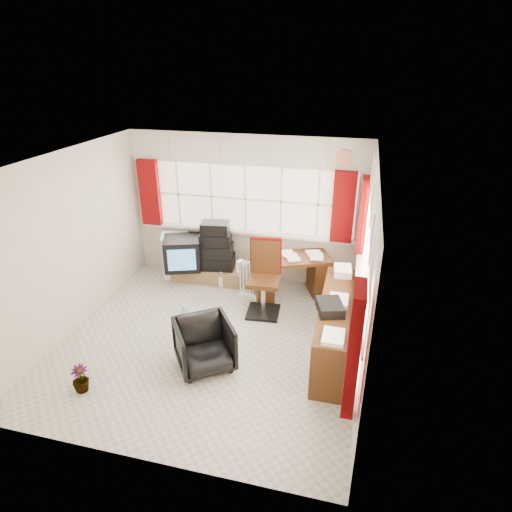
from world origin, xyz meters
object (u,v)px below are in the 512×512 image
Objects in this scene: desk_lamp at (277,244)px; credenza at (338,326)px; desk at (292,274)px; tv_bench at (213,273)px; radiator at (252,283)px; mini_fridge at (176,255)px; office_chair at (204,345)px; task_chair at (265,274)px; crt_tv at (183,253)px.

desk_lamp is 1.66m from credenza.
desk reaches higher than tv_bench.
radiator is 1.56m from mini_fridge.
office_chair reaches higher than radiator.
credenza is (1.60, 0.71, 0.07)m from office_chair.
task_chair is 1.42m from tv_bench.
crt_tv is (-0.48, -0.14, 0.40)m from tv_bench.
credenza is at bearing -33.70° from tv_bench.
desk is 2.23× the size of radiator.
tv_bench is (-0.68, 2.23, -0.19)m from office_chair.
office_chair is (-0.76, -2.04, -0.07)m from desk.
office_chair is 2.65m from mini_fridge.
credenza is (1.17, -0.78, -0.23)m from task_chair.
radiator is 0.30× the size of credenza.
crt_tv reaches higher than radiator.
crt_tv is at bearing 159.54° from task_chair.
task_chair is 1.96× the size of radiator.
office_chair is at bearing -156.14° from credenza.
crt_tv is 0.31m from mini_fridge.
tv_bench is (-2.28, 1.52, -0.26)m from credenza.
desk is 0.68m from task_chair.
crt_tv is at bearing 178.67° from desk.
office_chair is at bearing -60.98° from crt_tv.
desk_lamp reaches higher than radiator.
office_chair is (-0.43, -1.49, -0.30)m from task_chair.
desk is 1.14× the size of task_chair.
radiator is 0.79× the size of crt_tv.
mini_fridge is at bearing 86.10° from office_chair.
task_chair reaches higher than credenza.
mini_fridge is at bearing 173.86° from desk.
crt_tv is at bearing 171.92° from desk_lamp.
task_chair is 1.68× the size of office_chair.
office_chair is 1.75m from credenza.
desk is at bearing 34.77° from office_chair.
credenza is at bearing -26.52° from crt_tv.
task_chair is 0.83× the size of tv_bench.
tv_bench is at bearing 146.40° from task_chair.
task_chair is 1.58m from office_chair.
desk is at bearing 59.20° from task_chair.
credenza is at bearing -27.74° from mini_fridge.
radiator is at bearing 142.29° from credenza.
crt_tv is (-1.91, 0.04, 0.14)m from desk.
task_chair is 1.49× the size of mini_fridge.
desk is 0.95× the size of tv_bench.
desk is 0.66m from desk_lamp.
tv_bench is (-0.81, 0.38, -0.12)m from radiator.
task_chair is 0.59m from radiator.
radiator is (-0.30, 0.35, -0.38)m from task_chair.
tv_bench is 1.86× the size of crt_tv.
mini_fridge is at bearing 138.48° from crt_tv.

